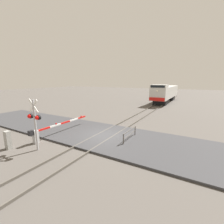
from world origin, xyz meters
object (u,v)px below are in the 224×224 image
crossing_signal (34,120)px  utility_cabinet (8,140)px  locomotive (165,93)px  guard_railing (130,134)px  crossing_gate (46,131)px

crossing_signal → utility_cabinet: crossing_signal is taller
locomotive → guard_railing: locomotive is taller
crossing_signal → guard_railing: bearing=44.2°
crossing_gate → guard_railing: 6.99m
locomotive → guard_railing: 25.26m
guard_railing → utility_cabinet: bearing=-140.6°
locomotive → crossing_gate: (-3.96, -28.27, -1.36)m
crossing_signal → guard_railing: 7.19m
crossing_gate → locomotive: bearing=82.0°
locomotive → utility_cabinet: size_ratio=11.65×
utility_cabinet → guard_railing: size_ratio=0.54×
crossing_gate → utility_cabinet: (-0.81, -2.63, -0.07)m
crossing_signal → guard_railing: crossing_signal is taller
crossing_signal → utility_cabinet: bearing=-155.7°
utility_cabinet → guard_railing: 9.11m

